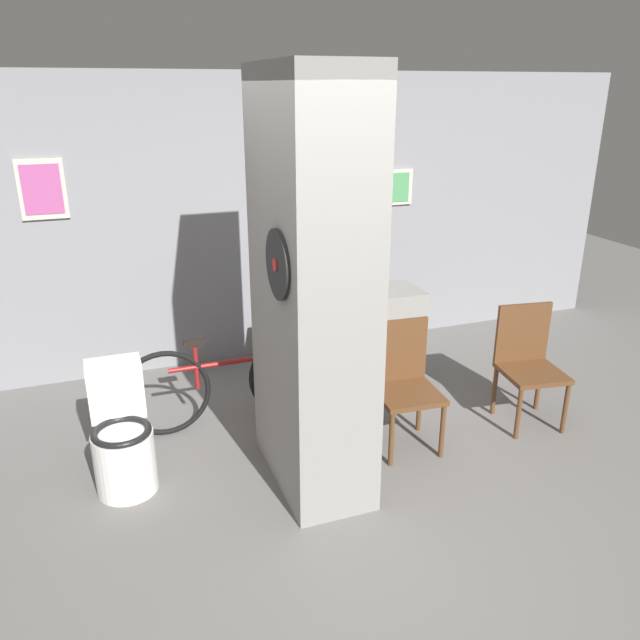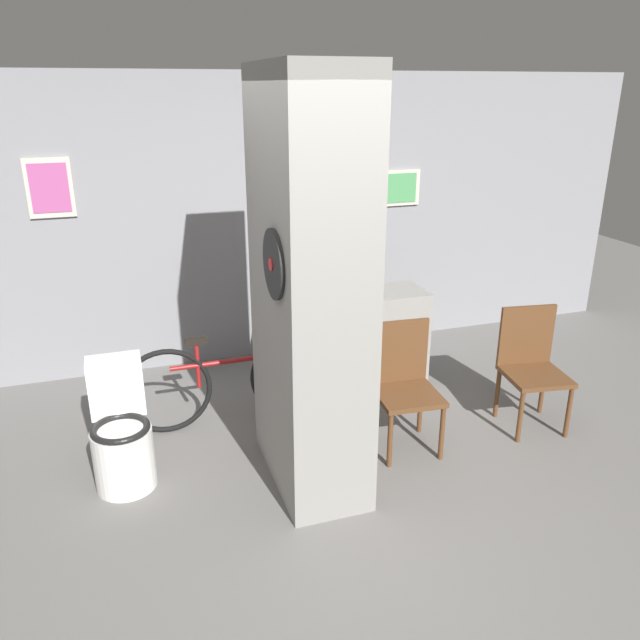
{
  "view_description": "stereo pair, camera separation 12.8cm",
  "coord_description": "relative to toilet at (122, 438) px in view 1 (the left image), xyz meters",
  "views": [
    {
      "loc": [
        -1.26,
        -2.88,
        2.47
      ],
      "look_at": [
        0.14,
        0.91,
        0.95
      ],
      "focal_mm": 35.0,
      "sensor_mm": 36.0,
      "label": 1
    },
    {
      "loc": [
        -1.14,
        -2.92,
        2.47
      ],
      "look_at": [
        0.14,
        0.91,
        0.95
      ],
      "focal_mm": 35.0,
      "sensor_mm": 36.0,
      "label": 2
    }
  ],
  "objects": [
    {
      "name": "ground_plane",
      "position": [
        1.25,
        -0.84,
        -0.34
      ],
      "size": [
        14.0,
        14.0,
        0.0
      ],
      "primitive_type": "plane",
      "color": "slate"
    },
    {
      "name": "wall_back",
      "position": [
        1.25,
        1.79,
        0.97
      ],
      "size": [
        8.0,
        0.09,
        2.6
      ],
      "color": "gray",
      "rests_on": "ground_plane"
    },
    {
      "name": "pillar_center",
      "position": [
        1.19,
        -0.33,
        0.96
      ],
      "size": [
        0.55,
        1.02,
        2.6
      ],
      "color": "gray",
      "rests_on": "ground_plane"
    },
    {
      "name": "counter_shelf",
      "position": [
        1.96,
        0.78,
        0.09
      ],
      "size": [
        1.17,
        0.44,
        0.86
      ],
      "color": "gray",
      "rests_on": "ground_plane"
    },
    {
      "name": "toilet",
      "position": [
        0.0,
        0.0,
        0.0
      ],
      "size": [
        0.39,
        0.55,
        0.81
      ],
      "color": "white",
      "rests_on": "ground_plane"
    },
    {
      "name": "chair_near_pillar",
      "position": [
        1.94,
        -0.16,
        0.16
      ],
      "size": [
        0.47,
        0.47,
        0.92
      ],
      "rotation": [
        0.0,
        0.0,
        -0.07
      ],
      "color": "brown",
      "rests_on": "ground_plane"
    },
    {
      "name": "chair_by_doorway",
      "position": [
        3.0,
        -0.19,
        0.16
      ],
      "size": [
        0.5,
        0.5,
        0.92
      ],
      "rotation": [
        0.0,
        0.0,
        -0.15
      ],
      "color": "brown",
      "rests_on": "ground_plane"
    },
    {
      "name": "bicycle",
      "position": [
        0.83,
        0.54,
        0.02
      ],
      "size": [
        1.66,
        0.42,
        0.73
      ],
      "color": "black",
      "rests_on": "ground_plane"
    },
    {
      "name": "bottle_tall",
      "position": [
        1.86,
        0.71,
        0.64
      ],
      "size": [
        0.07,
        0.07,
        0.33
      ],
      "color": "#19598C",
      "rests_on": "counter_shelf"
    },
    {
      "name": "bottle_short",
      "position": [
        1.75,
        0.78,
        0.61
      ],
      "size": [
        0.08,
        0.08,
        0.24
      ],
      "color": "silver",
      "rests_on": "counter_shelf"
    }
  ]
}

